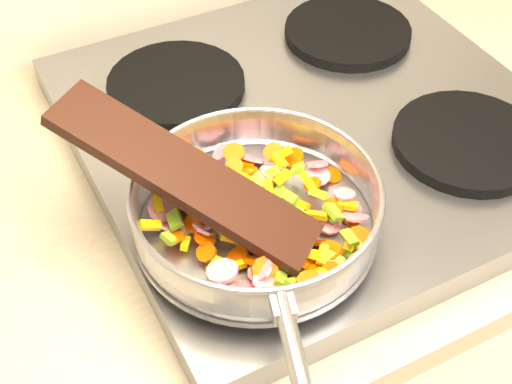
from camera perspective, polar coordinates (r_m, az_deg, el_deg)
name	(u,v)px	position (r m, az deg, el deg)	size (l,w,h in m)	color
cooktop	(314,128)	(0.97, 4.68, 5.15)	(0.60, 0.60, 0.04)	#939399
grate_fl	(273,217)	(0.81, 1.35, -2.02)	(0.19, 0.19, 0.02)	black
grate_fr	(468,141)	(0.94, 16.59, 3.90)	(0.19, 0.19, 0.02)	black
grate_bl	(176,84)	(1.00, -6.41, 8.58)	(0.19, 0.19, 0.02)	black
grate_br	(348,32)	(1.11, 7.35, 12.59)	(0.19, 0.19, 0.02)	black
saute_pan	(256,207)	(0.76, 0.03, -1.23)	(0.31, 0.47, 0.06)	#9E9EA5
vegetable_heap	(264,222)	(0.77, 0.62, -2.40)	(0.25, 0.26, 0.05)	yellow
wooden_spatula	(184,175)	(0.74, -5.77, 1.35)	(0.31, 0.07, 0.01)	black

